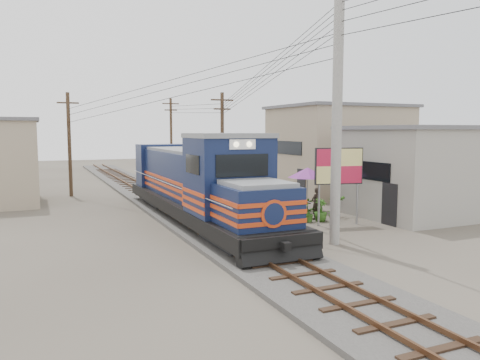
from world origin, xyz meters
name	(u,v)px	position (x,y,z in m)	size (l,w,h in m)	color
ground	(248,250)	(0.00, 0.00, 0.00)	(120.00, 120.00, 0.00)	#473F35
ballast	(175,208)	(0.00, 10.00, 0.08)	(3.60, 70.00, 0.16)	#595651
track	(175,205)	(0.00, 10.00, 0.26)	(1.15, 70.00, 0.12)	#51331E
locomotive	(198,185)	(0.00, 5.82, 1.82)	(3.12, 16.99, 4.21)	black
utility_pole_main	(337,116)	(3.50, -0.50, 5.00)	(0.40, 0.40, 10.00)	#9E9B93
wooden_pole_mid	(222,142)	(4.50, 14.00, 3.68)	(1.60, 0.24, 7.00)	#4C3826
wooden_pole_far	(171,136)	(4.80, 28.00, 3.93)	(1.60, 0.24, 7.50)	#4C3826
wooden_pole_left	(69,142)	(-5.00, 18.00, 3.68)	(1.60, 0.24, 7.00)	#4C3826
power_lines	(178,71)	(-0.14, 8.49, 7.56)	(9.65, 19.00, 3.30)	black
shophouse_front	(423,171)	(11.50, 3.00, 2.36)	(7.35, 6.30, 4.70)	gray
shophouse_mid	(338,150)	(12.50, 12.00, 3.11)	(8.40, 7.35, 6.20)	tan
shophouse_back	(257,157)	(11.00, 22.00, 2.11)	(6.30, 6.30, 4.20)	gray
billboard	(339,168)	(5.83, 2.54, 2.70)	(2.34, 0.59, 3.66)	#99999E
market_umbrella	(307,173)	(6.56, 6.45, 2.14)	(2.89, 2.89, 2.43)	black
vendor	(316,203)	(5.69, 4.19, 0.81)	(0.59, 0.39, 1.61)	black
plant_nursery	(291,210)	(4.51, 4.70, 0.50)	(3.50, 2.98, 1.14)	#2F5D1A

